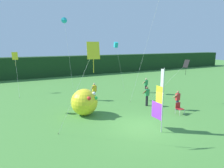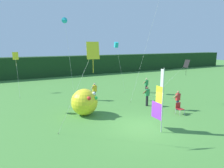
{
  "view_description": "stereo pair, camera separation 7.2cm",
  "coord_description": "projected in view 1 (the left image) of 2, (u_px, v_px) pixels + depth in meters",
  "views": [
    {
      "loc": [
        -7.59,
        -10.19,
        5.35
      ],
      "look_at": [
        -0.93,
        2.69,
        2.51
      ],
      "focal_mm": 32.24,
      "sensor_mm": 36.0,
      "label": 1
    },
    {
      "loc": [
        -7.53,
        -10.22,
        5.35
      ],
      "look_at": [
        -0.93,
        2.69,
        2.51
      ],
      "focal_mm": 32.24,
      "sensor_mm": 36.0,
      "label": 2
    }
  ],
  "objects": [
    {
      "name": "ground_plane",
      "position": [
        143.0,
        127.0,
        13.33
      ],
      "size": [
        120.0,
        120.0,
        0.0
      ],
      "primitive_type": "plane",
      "color": "#478438"
    },
    {
      "name": "distant_treeline",
      "position": [
        58.0,
        66.0,
        34.76
      ],
      "size": [
        80.0,
        2.4,
        3.39
      ],
      "primitive_type": "cube",
      "color": "#193819",
      "rests_on": "ground"
    },
    {
      "name": "banner_flag",
      "position": [
        159.0,
        101.0,
        12.4
      ],
      "size": [
        0.06,
        1.03,
        4.02
      ],
      "color": "#B7B7BC",
      "rests_on": "ground"
    },
    {
      "name": "person_near_banner",
      "position": [
        178.0,
        100.0,
        16.62
      ],
      "size": [
        0.55,
        0.48,
        1.63
      ],
      "color": "#2D334C",
      "rests_on": "ground"
    },
    {
      "name": "person_mid_field",
      "position": [
        146.0,
        85.0,
        22.69
      ],
      "size": [
        0.55,
        0.48,
        1.65
      ],
      "color": "black",
      "rests_on": "ground"
    },
    {
      "name": "person_far_left",
      "position": [
        147.0,
        96.0,
        17.75
      ],
      "size": [
        0.55,
        0.48,
        1.72
      ],
      "color": "black",
      "rests_on": "ground"
    },
    {
      "name": "person_far_right",
      "position": [
        94.0,
        91.0,
        19.5
      ],
      "size": [
        0.55,
        0.48,
        1.7
      ],
      "color": "black",
      "rests_on": "ground"
    },
    {
      "name": "inflatable_balloon",
      "position": [
        84.0,
        102.0,
        15.4
      ],
      "size": [
        2.05,
        2.06,
        2.05
      ],
      "color": "yellow",
      "rests_on": "ground"
    },
    {
      "name": "folding_chair",
      "position": [
        179.0,
        108.0,
        15.72
      ],
      "size": [
        0.51,
        0.51,
        0.89
      ],
      "color": "#BCBCC1",
      "rests_on": "ground"
    },
    {
      "name": "kite_black_diamond_0",
      "position": [
        184.0,
        66.0,
        18.38
      ],
      "size": [
        1.43,
        3.26,
        4.02
      ],
      "color": "brown",
      "rests_on": "ground"
    },
    {
      "name": "kite_yellow_diamond_1",
      "position": [
        15.0,
        58.0,
        22.38
      ],
      "size": [
        0.63,
        3.32,
        4.54
      ],
      "color": "brown",
      "rests_on": "ground"
    },
    {
      "name": "kite_cyan_box_2",
      "position": [
        116.0,
        45.0,
        21.73
      ],
      "size": [
        1.29,
        0.53,
        5.65
      ],
      "color": "brown",
      "rests_on": "ground"
    },
    {
      "name": "kite_yellow_diamond_3",
      "position": [
        92.0,
        54.0,
        10.38
      ],
      "size": [
        1.97,
        2.12,
        5.5
      ],
      "color": "brown",
      "rests_on": "ground"
    },
    {
      "name": "kite_cyan_delta_6",
      "position": [
        64.0,
        21.0,
        19.12
      ],
      "size": [
        0.71,
        1.19,
        7.94
      ],
      "color": "brown",
      "rests_on": "ground"
    }
  ]
}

